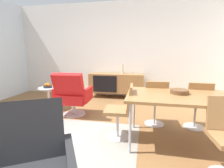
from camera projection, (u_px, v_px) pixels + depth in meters
name	position (u px, v px, depth m)	size (l,w,h in m)	color
ground_plane	(92.00, 133.00, 2.77)	(8.32, 8.32, 0.00)	olive
wall_back	(117.00, 50.00, 5.01)	(6.80, 0.12, 2.80)	white
sideboard	(116.00, 83.00, 4.90)	(1.60, 0.45, 0.72)	olive
vase_cobalt	(122.00, 69.00, 4.79)	(0.08, 0.08, 0.29)	beige
dining_table	(184.00, 98.00, 2.32)	(1.60, 0.90, 0.74)	olive
wooden_bowl_on_table	(179.00, 92.00, 2.40)	(0.26, 0.26, 0.06)	brown
dining_chair_near_window	(122.00, 109.00, 2.54)	(0.45, 0.43, 0.86)	#9E7042
dining_chair_back_left	(156.00, 101.00, 2.97)	(0.42, 0.44, 0.86)	#9E7042
dining_chair_back_right	(197.00, 103.00, 2.83)	(0.41, 0.44, 0.86)	#9E7042
lounge_chair_red	(72.00, 94.00, 3.46)	(0.74, 0.68, 0.95)	red
armchair_black_shell	(26.00, 167.00, 1.25)	(0.88, 0.87, 0.95)	#262628
side_table_round	(48.00, 96.00, 3.91)	(0.44, 0.44, 0.52)	white
fruit_bowl	(48.00, 86.00, 3.86)	(0.20, 0.20, 0.11)	#262628
area_rug	(63.00, 143.00, 2.44)	(2.20, 1.70, 0.01)	gray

